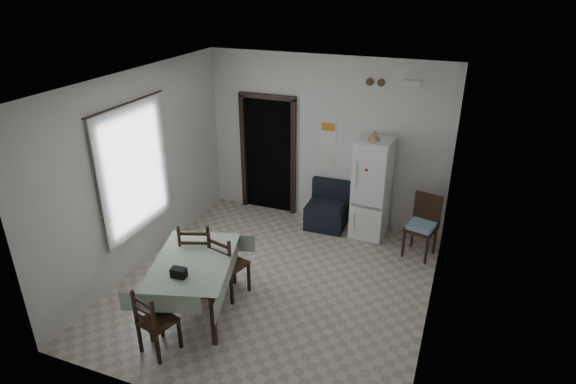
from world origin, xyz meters
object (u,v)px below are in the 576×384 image
Objects in this scene: navy_seat at (327,206)px; dining_table at (195,285)px; dining_chair_far_left at (199,253)px; dining_chair_far_right at (229,263)px; corner_chair at (421,227)px; dining_chair_near_head at (158,320)px; fridge at (372,189)px.

navy_seat is 2.96m from dining_table.
dining_chair_far_left is 1.08× the size of dining_chair_far_right.
navy_seat is at bearing -179.49° from corner_chair.
dining_chair_far_right is 1.11× the size of dining_chair_near_head.
fridge is 0.88m from navy_seat.
navy_seat is at bearing 55.24° from dining_table.
corner_chair is 0.68× the size of dining_table.
corner_chair is 3.02m from dining_chair_far_right.
corner_chair is 3.39m from dining_chair_far_left.
corner_chair is at bearing -14.13° from navy_seat.
dining_chair_far_right is at bearing -107.08° from navy_seat.
fridge is 1.71× the size of corner_chair.
dining_chair_far_right is at bearing -116.84° from fridge.
dining_chair_near_head is (-0.93, -3.62, 0.04)m from navy_seat.
dining_chair_near_head is (-0.26, -1.29, -0.05)m from dining_chair_far_right.
dining_chair_far_right is at bearing 45.56° from dining_table.
fridge reaches higher than dining_chair_near_head.
fridge is 1.61× the size of dining_chair_far_left.
dining_table is 0.56m from dining_chair_far_left.
dining_table is at bearing -116.25° from fridge.
corner_chair is at bearing -113.31° from dining_chair_near_head.
navy_seat is at bearing -89.37° from dining_chair_near_head.
fridge is at bearing -1.04° from navy_seat.
dining_chair_near_head is (-2.56, -3.24, -0.06)m from corner_chair.
dining_chair_far_left reaches higher than corner_chair.
dining_chair_far_right is (-1.42, -2.33, -0.36)m from fridge.
fridge reaches higher than corner_chair.
dining_table is at bearing -109.25° from navy_seat.
dining_chair_far_left is 0.48m from dining_chair_far_right.
dining_chair_far_left reaches higher than dining_chair_near_head.
corner_chair is 4.13m from dining_chair_near_head.
navy_seat is 0.82× the size of dining_chair_far_right.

